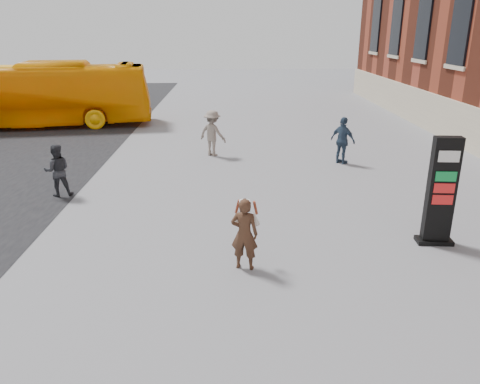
{
  "coord_description": "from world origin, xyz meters",
  "views": [
    {
      "loc": [
        -0.35,
        -8.68,
        4.79
      ],
      "look_at": [
        -0.12,
        1.08,
        1.34
      ],
      "focal_mm": 35.0,
      "sensor_mm": 36.0,
      "label": 1
    }
  ],
  "objects_px": {
    "pedestrian_c": "(343,141)",
    "woman": "(244,233)",
    "bus": "(33,95)",
    "pedestrian_b": "(212,133)",
    "pedestrian_a": "(57,170)",
    "info_pylon": "(441,192)"
  },
  "relations": [
    {
      "from": "pedestrian_c",
      "to": "woman",
      "type": "bearing_deg",
      "value": 111.25
    },
    {
      "from": "bus",
      "to": "pedestrian_c",
      "type": "relative_size",
      "value": 6.64
    },
    {
      "from": "pedestrian_b",
      "to": "pedestrian_c",
      "type": "height_order",
      "value": "pedestrian_b"
    },
    {
      "from": "woman",
      "to": "pedestrian_a",
      "type": "distance_m",
      "value": 7.12
    },
    {
      "from": "woman",
      "to": "bus",
      "type": "height_order",
      "value": "bus"
    },
    {
      "from": "info_pylon",
      "to": "pedestrian_b",
      "type": "xyz_separation_m",
      "value": [
        -5.45,
        8.1,
        -0.38
      ]
    },
    {
      "from": "pedestrian_b",
      "to": "woman",
      "type": "bearing_deg",
      "value": 127.92
    },
    {
      "from": "woman",
      "to": "pedestrian_c",
      "type": "bearing_deg",
      "value": -103.72
    },
    {
      "from": "bus",
      "to": "pedestrian_b",
      "type": "distance_m",
      "value": 10.95
    },
    {
      "from": "info_pylon",
      "to": "pedestrian_a",
      "type": "bearing_deg",
      "value": 164.57
    },
    {
      "from": "bus",
      "to": "pedestrian_c",
      "type": "xyz_separation_m",
      "value": [
        13.97,
        -7.24,
        -0.74
      ]
    },
    {
      "from": "woman",
      "to": "bus",
      "type": "xyz_separation_m",
      "value": [
        -10.1,
        15.17,
        0.8
      ]
    },
    {
      "from": "pedestrian_b",
      "to": "info_pylon",
      "type": "bearing_deg",
      "value": 155.95
    },
    {
      "from": "info_pylon",
      "to": "bus",
      "type": "xyz_separation_m",
      "value": [
        -14.6,
        14.07,
        0.33
      ]
    },
    {
      "from": "info_pylon",
      "to": "pedestrian_a",
      "type": "relative_size",
      "value": 1.62
    },
    {
      "from": "bus",
      "to": "pedestrian_a",
      "type": "distance_m",
      "value": 11.57
    },
    {
      "from": "pedestrian_a",
      "to": "pedestrian_b",
      "type": "xyz_separation_m",
      "value": [
        4.46,
        4.58,
        0.11
      ]
    },
    {
      "from": "bus",
      "to": "pedestrian_b",
      "type": "height_order",
      "value": "bus"
    },
    {
      "from": "woman",
      "to": "pedestrian_c",
      "type": "height_order",
      "value": "pedestrian_c"
    },
    {
      "from": "bus",
      "to": "pedestrian_b",
      "type": "bearing_deg",
      "value": -131.09
    },
    {
      "from": "info_pylon",
      "to": "pedestrian_b",
      "type": "bearing_deg",
      "value": 128.05
    },
    {
      "from": "info_pylon",
      "to": "pedestrian_a",
      "type": "height_order",
      "value": "info_pylon"
    }
  ]
}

